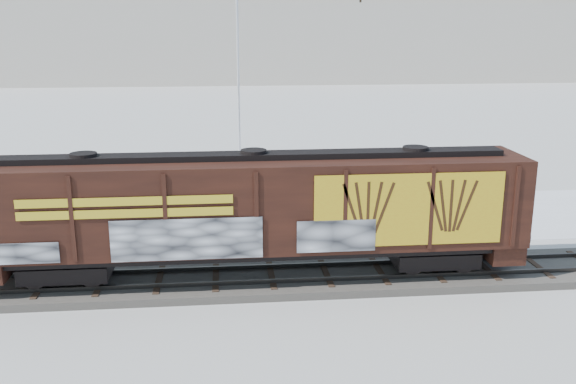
{
  "coord_description": "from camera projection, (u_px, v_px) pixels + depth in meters",
  "views": [
    {
      "loc": [
        -1.56,
        -21.57,
        9.12
      ],
      "look_at": [
        0.91,
        3.0,
        2.59
      ],
      "focal_mm": 40.0,
      "sensor_mm": 36.0,
      "label": 1
    }
  ],
  "objects": [
    {
      "name": "rail_track",
      "position": [
        271.0,
        279.0,
        23.19
      ],
      "size": [
        50.0,
        3.4,
        0.43
      ],
      "color": "#59544C",
      "rests_on": "ground"
    },
    {
      "name": "parking_strip",
      "position": [
        260.0,
        221.0,
        30.44
      ],
      "size": [
        40.0,
        8.0,
        0.03
      ],
      "primitive_type": "cube",
      "color": "white",
      "rests_on": "ground"
    },
    {
      "name": "hillside",
      "position": [
        227.0,
        0.0,
        154.02
      ],
      "size": [
        360.0,
        110.0,
        93.0
      ],
      "color": "white",
      "rests_on": "ground"
    },
    {
      "name": "car_white",
      "position": [
        289.0,
        205.0,
        30.53
      ],
      "size": [
        4.27,
        2.74,
        1.33
      ],
      "primitive_type": "imported",
      "rotation": [
        0.0,
        0.0,
        1.93
      ],
      "color": "silver",
      "rests_on": "parking_strip"
    },
    {
      "name": "car_silver",
      "position": [
        26.0,
        207.0,
        29.99
      ],
      "size": [
        4.59,
        3.08,
        1.45
      ],
      "primitive_type": "imported",
      "rotation": [
        0.0,
        0.0,
        1.92
      ],
      "color": "#A4A7AC",
      "rests_on": "parking_strip"
    },
    {
      "name": "ground",
      "position": [
        271.0,
        283.0,
        23.23
      ],
      "size": [
        500.0,
        500.0,
        0.0
      ],
      "primitive_type": "plane",
      "color": "white",
      "rests_on": "ground"
    },
    {
      "name": "hopper_railcar",
      "position": [
        254.0,
        207.0,
        22.43
      ],
      "size": [
        18.96,
        3.06,
        4.37
      ],
      "color": "black",
      "rests_on": "rail_track"
    },
    {
      "name": "flagpole",
      "position": [
        241.0,
        107.0,
        35.91
      ],
      "size": [
        2.3,
        0.9,
        12.22
      ],
      "color": "silver",
      "rests_on": "ground"
    },
    {
      "name": "car_dark",
      "position": [
        303.0,
        214.0,
        29.36
      ],
      "size": [
        4.46,
        2.31,
        1.24
      ],
      "primitive_type": "imported",
      "rotation": [
        0.0,
        0.0,
        1.43
      ],
      "color": "black",
      "rests_on": "parking_strip"
    }
  ]
}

